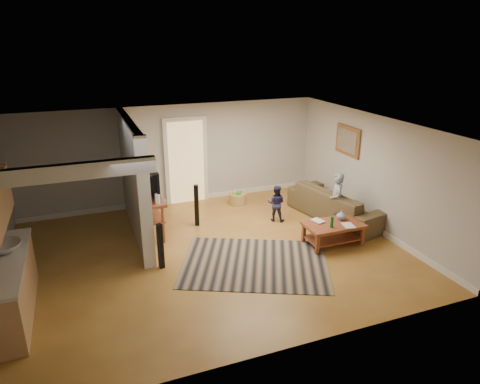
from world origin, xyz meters
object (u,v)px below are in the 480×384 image
at_px(tv_console, 148,199).
at_px(toy_basket, 238,198).
at_px(coffee_table, 334,228).
at_px(speaker_right, 197,205).
at_px(speaker_left, 160,246).
at_px(child, 334,226).
at_px(sofa, 336,218).
at_px(toddler, 276,220).

bearing_deg(tv_console, toy_basket, 17.84).
height_order(coffee_table, speaker_right, speaker_right).
bearing_deg(speaker_left, speaker_right, 35.28).
height_order(toy_basket, child, child).
bearing_deg(speaker_left, sofa, -8.90).
relative_size(tv_console, toy_basket, 3.19).
bearing_deg(sofa, speaker_right, 64.22).
distance_m(tv_console, child, 4.18).
relative_size(coffee_table, toddler, 1.39).
bearing_deg(sofa, coffee_table, 132.35).
xyz_separation_m(coffee_table, child, (0.50, 0.72, -0.36)).
bearing_deg(speaker_left, toy_basket, 26.01).
bearing_deg(sofa, speaker_left, 88.87).
xyz_separation_m(sofa, toy_basket, (-1.86, 1.68, 0.16)).
relative_size(toy_basket, toddler, 0.51).
bearing_deg(coffee_table, speaker_right, 141.39).
relative_size(speaker_left, speaker_right, 0.91).
distance_m(speaker_right, toddler, 1.89).
height_order(speaker_left, speaker_right, speaker_right).
xyz_separation_m(toy_basket, toddler, (0.47, -1.29, -0.16)).
bearing_deg(tv_console, speaker_left, -95.39).
distance_m(tv_console, speaker_right, 1.10).
bearing_deg(speaker_left, coffee_table, -24.40).
relative_size(tv_console, toddler, 1.62).
xyz_separation_m(tv_console, speaker_left, (-0.07, -1.59, -0.34)).
height_order(sofa, coffee_table, coffee_table).
xyz_separation_m(speaker_left, child, (4.00, 0.43, -0.44)).
height_order(speaker_right, toddler, speaker_right).
xyz_separation_m(speaker_right, toy_basket, (1.31, 0.89, -0.32)).
xyz_separation_m(coffee_table, speaker_left, (-3.50, 0.30, 0.08)).
xyz_separation_m(tv_console, toy_basket, (2.38, 0.91, -0.62)).
distance_m(coffee_table, speaker_right, 3.04).
distance_m(coffee_table, toddler, 1.65).
bearing_deg(toy_basket, child, -52.97).
relative_size(coffee_table, child, 0.95).
relative_size(speaker_right, toddler, 1.13).
height_order(toy_basket, toddler, toddler).
bearing_deg(toy_basket, sofa, -42.13).
relative_size(speaker_left, toy_basket, 2.03).
xyz_separation_m(coffee_table, toy_basket, (-1.06, 2.79, -0.20)).
bearing_deg(toddler, speaker_left, 57.64).
bearing_deg(coffee_table, toy_basket, 110.81).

